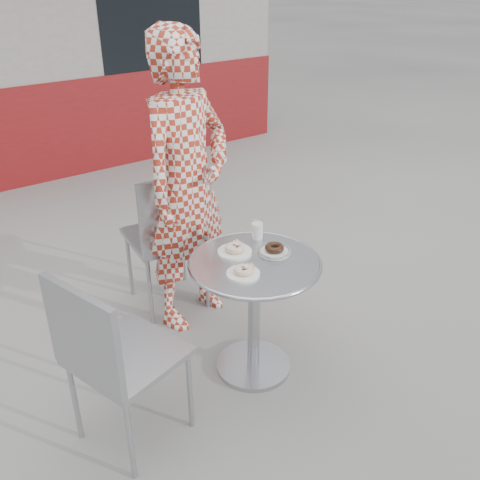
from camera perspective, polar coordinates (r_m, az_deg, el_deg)
ground at (r=3.17m, az=1.55°, el=-13.40°), size 60.00×60.00×0.00m
bistro_table at (r=2.84m, az=1.54°, el=-5.28°), size 0.70×0.70×0.71m
chair_far at (r=3.57m, az=-7.69°, el=-2.51°), size 0.52×0.53×0.97m
chair_left at (r=2.66m, az=-11.69°, el=-15.26°), size 0.56×0.55×0.94m
seated_person at (r=3.18m, az=-5.63°, el=5.78°), size 0.75×0.60×1.80m
plate_far at (r=2.83m, az=-0.56°, el=-0.99°), size 0.18×0.18×0.05m
plate_near at (r=2.63m, az=0.38°, el=-3.36°), size 0.17×0.17×0.04m
plate_checker at (r=2.83m, az=3.68°, el=-1.07°), size 0.18×0.18×0.05m
milk_cup at (r=2.96m, az=1.86°, el=1.07°), size 0.07×0.07×0.11m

